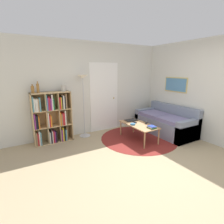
% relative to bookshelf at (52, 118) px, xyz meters
% --- Properties ---
extents(ground_plane, '(14.00, 14.00, 0.00)m').
position_rel_bookshelf_xyz_m(ground_plane, '(1.38, -2.37, -0.64)').
color(ground_plane, tan).
extents(wall_back, '(7.13, 0.11, 2.60)m').
position_rel_bookshelf_xyz_m(wall_back, '(1.39, 0.22, 0.65)').
color(wall_back, silver).
rests_on(wall_back, ground_plane).
extents(wall_right, '(0.08, 5.56, 2.60)m').
position_rel_bookshelf_xyz_m(wall_right, '(3.47, -1.08, 0.66)').
color(wall_right, silver).
rests_on(wall_right, ground_plane).
extents(rug, '(2.05, 2.05, 0.01)m').
position_rel_bookshelf_xyz_m(rug, '(2.07, -0.95, -0.63)').
color(rug, maroon).
rests_on(rug, ground_plane).
extents(bookshelf, '(0.94, 0.34, 1.30)m').
position_rel_bookshelf_xyz_m(bookshelf, '(0.00, 0.00, 0.00)').
color(bookshelf, tan).
rests_on(bookshelf, ground_plane).
extents(floor_lamp, '(0.30, 0.30, 1.70)m').
position_rel_bookshelf_xyz_m(floor_lamp, '(0.87, -0.03, 0.74)').
color(floor_lamp, '#B7B7BC').
rests_on(floor_lamp, ground_plane).
extents(couch, '(0.85, 1.78, 0.81)m').
position_rel_bookshelf_xyz_m(couch, '(3.07, -0.98, -0.34)').
color(couch, gray).
rests_on(couch, ground_plane).
extents(coffee_table, '(0.53, 1.11, 0.43)m').
position_rel_bookshelf_xyz_m(coffee_table, '(2.01, -1.00, -0.25)').
color(coffee_table, '#AD7F51').
rests_on(coffee_table, ground_plane).
extents(laptop, '(0.35, 0.22, 0.02)m').
position_rel_bookshelf_xyz_m(laptop, '(2.05, -0.62, -0.19)').
color(laptop, black).
rests_on(laptop, coffee_table).
extents(bowl, '(0.13, 0.13, 0.04)m').
position_rel_bookshelf_xyz_m(bowl, '(1.84, -0.97, -0.19)').
color(bowl, teal).
rests_on(bowl, coffee_table).
extents(book_stack_on_table, '(0.17, 0.20, 0.06)m').
position_rel_bookshelf_xyz_m(book_stack_on_table, '(2.08, -1.42, -0.18)').
color(book_stack_on_table, '#196B38').
rests_on(book_stack_on_table, coffee_table).
extents(cup, '(0.07, 0.07, 0.07)m').
position_rel_bookshelf_xyz_m(cup, '(2.20, -1.08, -0.17)').
color(cup, '#28282D').
rests_on(cup, coffee_table).
extents(remote, '(0.05, 0.16, 0.02)m').
position_rel_bookshelf_xyz_m(remote, '(2.01, -0.83, -0.19)').
color(remote, black).
rests_on(remote, coffee_table).
extents(bottle_left, '(0.07, 0.07, 0.21)m').
position_rel_bookshelf_xyz_m(bottle_left, '(-0.37, -0.00, 0.75)').
color(bottle_left, olive).
rests_on(bottle_left, bookshelf).
extents(bottle_middle, '(0.06, 0.06, 0.27)m').
position_rel_bookshelf_xyz_m(bottle_middle, '(-0.25, 0.01, 0.77)').
color(bottle_middle, olive).
rests_on(bottle_middle, bookshelf).
extents(vase_on_shelf, '(0.12, 0.12, 0.16)m').
position_rel_bookshelf_xyz_m(vase_on_shelf, '(0.35, 0.00, 0.74)').
color(vase_on_shelf, '#B7B2A8').
rests_on(vase_on_shelf, bookshelf).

